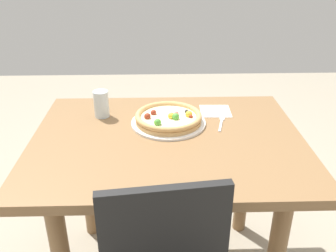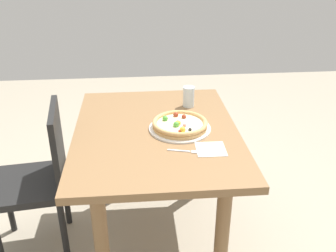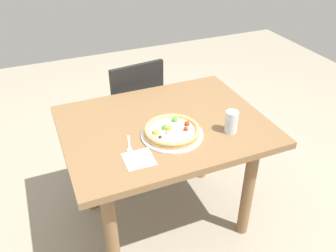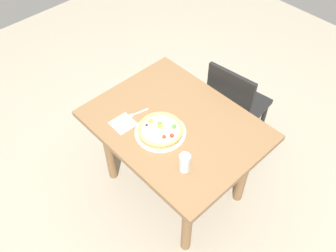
{
  "view_description": "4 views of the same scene",
  "coord_description": "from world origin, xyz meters",
  "px_view_note": "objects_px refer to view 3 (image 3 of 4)",
  "views": [
    {
      "loc": [
        -0.04,
        -1.34,
        1.47
      ],
      "look_at": [
        0.0,
        0.06,
        0.77
      ],
      "focal_mm": 39.77,
      "sensor_mm": 36.0,
      "label": 1
    },
    {
      "loc": [
        1.79,
        -0.1,
        1.67
      ],
      "look_at": [
        0.0,
        0.06,
        0.77
      ],
      "focal_mm": 40.77,
      "sensor_mm": 36.0,
      "label": 2
    },
    {
      "loc": [
        0.62,
        1.52,
        1.81
      ],
      "look_at": [
        0.0,
        0.06,
        0.77
      ],
      "focal_mm": 37.9,
      "sensor_mm": 36.0,
      "label": 3
    },
    {
      "loc": [
        -1.14,
        1.15,
        2.54
      ],
      "look_at": [
        0.0,
        0.06,
        0.77
      ],
      "focal_mm": 39.64,
      "sensor_mm": 36.0,
      "label": 4
    }
  ],
  "objects_px": {
    "pizza": "(172,130)",
    "dining_table": "(164,141)",
    "drinking_glass": "(231,122)",
    "fork": "(129,146)",
    "napkin": "(139,159)",
    "plate": "(172,135)",
    "chair_near": "(132,109)"
  },
  "relations": [
    {
      "from": "drinking_glass",
      "to": "dining_table",
      "type": "bearing_deg",
      "value": -35.87
    },
    {
      "from": "plate",
      "to": "fork",
      "type": "relative_size",
      "value": 1.99
    },
    {
      "from": "pizza",
      "to": "napkin",
      "type": "relative_size",
      "value": 2.09
    },
    {
      "from": "plate",
      "to": "napkin",
      "type": "xyz_separation_m",
      "value": [
        0.23,
        0.12,
        -0.0
      ]
    },
    {
      "from": "drinking_glass",
      "to": "pizza",
      "type": "bearing_deg",
      "value": -16.19
    },
    {
      "from": "chair_near",
      "to": "pizza",
      "type": "relative_size",
      "value": 3.0
    },
    {
      "from": "dining_table",
      "to": "chair_near",
      "type": "height_order",
      "value": "chair_near"
    },
    {
      "from": "plate",
      "to": "napkin",
      "type": "distance_m",
      "value": 0.26
    },
    {
      "from": "chair_near",
      "to": "pizza",
      "type": "bearing_deg",
      "value": -98.12
    },
    {
      "from": "chair_near",
      "to": "fork",
      "type": "xyz_separation_m",
      "value": [
        0.25,
        0.78,
        0.27
      ]
    },
    {
      "from": "plate",
      "to": "chair_near",
      "type": "bearing_deg",
      "value": -91.14
    },
    {
      "from": "plate",
      "to": "pizza",
      "type": "height_order",
      "value": "pizza"
    },
    {
      "from": "plate",
      "to": "fork",
      "type": "bearing_deg",
      "value": 2.32
    },
    {
      "from": "fork",
      "to": "napkin",
      "type": "height_order",
      "value": "fork"
    },
    {
      "from": "chair_near",
      "to": "pizza",
      "type": "height_order",
      "value": "chair_near"
    },
    {
      "from": "pizza",
      "to": "drinking_glass",
      "type": "bearing_deg",
      "value": 163.81
    },
    {
      "from": "napkin",
      "to": "fork",
      "type": "bearing_deg",
      "value": -84.45
    },
    {
      "from": "chair_near",
      "to": "pizza",
      "type": "xyz_separation_m",
      "value": [
        0.02,
        0.77,
        0.29
      ]
    },
    {
      "from": "plate",
      "to": "fork",
      "type": "height_order",
      "value": "plate"
    },
    {
      "from": "plate",
      "to": "dining_table",
      "type": "bearing_deg",
      "value": -93.34
    },
    {
      "from": "pizza",
      "to": "napkin",
      "type": "height_order",
      "value": "pizza"
    },
    {
      "from": "dining_table",
      "to": "pizza",
      "type": "relative_size",
      "value": 3.81
    },
    {
      "from": "dining_table",
      "to": "plate",
      "type": "height_order",
      "value": "plate"
    },
    {
      "from": "dining_table",
      "to": "drinking_glass",
      "type": "xyz_separation_m",
      "value": [
        -0.29,
        0.21,
        0.18
      ]
    },
    {
      "from": "pizza",
      "to": "fork",
      "type": "height_order",
      "value": "pizza"
    },
    {
      "from": "chair_near",
      "to": "drinking_glass",
      "type": "xyz_separation_m",
      "value": [
        -0.29,
        0.86,
        0.32
      ]
    },
    {
      "from": "drinking_glass",
      "to": "plate",
      "type": "bearing_deg",
      "value": -16.09
    },
    {
      "from": "drinking_glass",
      "to": "fork",
      "type": "bearing_deg",
      "value": -8.17
    },
    {
      "from": "pizza",
      "to": "napkin",
      "type": "bearing_deg",
      "value": 28.81
    },
    {
      "from": "pizza",
      "to": "dining_table",
      "type": "bearing_deg",
      "value": -93.42
    },
    {
      "from": "drinking_glass",
      "to": "napkin",
      "type": "xyz_separation_m",
      "value": [
        0.53,
        0.04,
        -0.06
      ]
    },
    {
      "from": "fork",
      "to": "napkin",
      "type": "relative_size",
      "value": 1.17
    }
  ]
}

